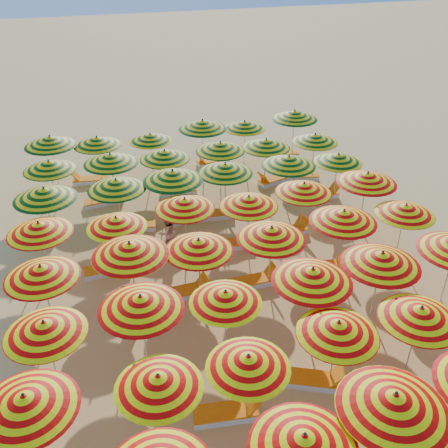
# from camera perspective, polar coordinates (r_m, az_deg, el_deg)

# --- Properties ---
(ground) EXTENTS (120.00, 120.00, 0.00)m
(ground) POSITION_cam_1_polar(r_m,az_deg,el_deg) (18.71, 0.43, -4.95)
(ground) COLOR tan
(ground) RESTS_ON ground
(umbrella_2) EXTENTS (2.68, 2.68, 2.45)m
(umbrella_2) POSITION_cam_1_polar(r_m,az_deg,el_deg) (11.04, 9.14, -23.38)
(umbrella_2) COLOR silver
(umbrella_2) RESTS_ON ground
(umbrella_3) EXTENTS (2.93, 2.93, 2.62)m
(umbrella_3) POSITION_cam_1_polar(r_m,az_deg,el_deg) (11.88, 18.88, -18.66)
(umbrella_3) COLOR silver
(umbrella_3) RESTS_ON ground
(umbrella_6) EXTENTS (2.69, 2.69, 2.46)m
(umbrella_6) POSITION_cam_1_polar(r_m,az_deg,el_deg) (12.27, -21.78, -18.41)
(umbrella_6) COLOR silver
(umbrella_6) RESTS_ON ground
(umbrella_7) EXTENTS (2.47, 2.47, 2.24)m
(umbrella_7) POSITION_cam_1_polar(r_m,az_deg,el_deg) (12.20, -7.51, -17.42)
(umbrella_7) COLOR silver
(umbrella_7) RESTS_ON ground
(umbrella_8) EXTENTS (2.50, 2.50, 2.24)m
(umbrella_8) POSITION_cam_1_polar(r_m,az_deg,el_deg) (12.53, 2.79, -15.43)
(umbrella_8) COLOR silver
(umbrella_8) RESTS_ON ground
(umbrella_9) EXTENTS (2.59, 2.59, 2.33)m
(umbrella_9) POSITION_cam_1_polar(r_m,az_deg,el_deg) (13.54, 12.90, -11.52)
(umbrella_9) COLOR silver
(umbrella_9) RESTS_ON ground
(umbrella_10) EXTENTS (2.40, 2.40, 2.36)m
(umbrella_10) POSITION_cam_1_polar(r_m,az_deg,el_deg) (14.57, 21.54, -9.51)
(umbrella_10) COLOR silver
(umbrella_10) RESTS_ON ground
(umbrella_12) EXTENTS (2.20, 2.20, 2.32)m
(umbrella_12) POSITION_cam_1_polar(r_m,az_deg,el_deg) (14.03, -19.80, -11.10)
(umbrella_12) COLOR silver
(umbrella_12) RESTS_ON ground
(umbrella_13) EXTENTS (2.88, 2.88, 2.53)m
(umbrella_13) POSITION_cam_1_polar(r_m,az_deg,el_deg) (13.88, -9.49, -8.85)
(umbrella_13) COLOR silver
(umbrella_13) RESTS_ON ground
(umbrella_14) EXTENTS (2.59, 2.59, 2.24)m
(umbrella_14) POSITION_cam_1_polar(r_m,az_deg,el_deg) (14.28, 0.17, -8.32)
(umbrella_14) COLOR silver
(umbrella_14) RESTS_ON ground
(umbrella_15) EXTENTS (2.58, 2.58, 2.55)m
(umbrella_15) POSITION_cam_1_polar(r_m,az_deg,el_deg) (14.84, 10.07, -5.76)
(umbrella_15) COLOR silver
(umbrella_15) RESTS_ON ground
(umbrella_16) EXTENTS (2.58, 2.58, 2.58)m
(umbrella_16) POSITION_cam_1_polar(r_m,az_deg,el_deg) (15.98, 17.57, -3.81)
(umbrella_16) COLOR silver
(umbrella_16) RESTS_ON ground
(umbrella_18) EXTENTS (2.28, 2.28, 2.41)m
(umbrella_18) POSITION_cam_1_polar(r_m,az_deg,el_deg) (15.92, -20.16, -5.15)
(umbrella_18) COLOR silver
(umbrella_18) RESTS_ON ground
(umbrella_19) EXTENTS (2.67, 2.67, 2.61)m
(umbrella_19) POSITION_cam_1_polar(r_m,az_deg,el_deg) (15.89, -10.71, -2.85)
(umbrella_19) COLOR silver
(umbrella_19) RESTS_ON ground
(umbrella_20) EXTENTS (2.73, 2.73, 2.43)m
(umbrella_20) POSITION_cam_1_polar(r_m,az_deg,el_deg) (16.11, -2.92, -2.42)
(umbrella_20) COLOR silver
(umbrella_20) RESTS_ON ground
(umbrella_21) EXTENTS (2.44, 2.44, 2.49)m
(umbrella_21) POSITION_cam_1_polar(r_m,az_deg,el_deg) (16.66, 5.45, -1.03)
(umbrella_21) COLOR silver
(umbrella_21) RESTS_ON ground
(umbrella_22) EXTENTS (2.76, 2.76, 2.53)m
(umbrella_22) POSITION_cam_1_polar(r_m,az_deg,el_deg) (17.96, 13.50, 0.88)
(umbrella_22) COLOR silver
(umbrella_22) RESTS_ON ground
(umbrella_23) EXTENTS (2.83, 2.83, 2.32)m
(umbrella_23) POSITION_cam_1_polar(r_m,az_deg,el_deg) (19.41, 20.03, 1.56)
(umbrella_23) COLOR silver
(umbrella_23) RESTS_ON ground
(umbrella_24) EXTENTS (2.95, 2.95, 2.39)m
(umbrella_24) POSITION_cam_1_polar(r_m,az_deg,el_deg) (18.18, -20.36, -0.41)
(umbrella_24) COLOR silver
(umbrella_24) RESTS_ON ground
(umbrella_25) EXTENTS (2.43, 2.43, 2.27)m
(umbrella_25) POSITION_cam_1_polar(r_m,az_deg,el_deg) (17.97, -12.19, 0.21)
(umbrella_25) COLOR silver
(umbrella_25) RESTS_ON ground
(umbrella_26) EXTENTS (2.48, 2.48, 2.41)m
(umbrella_26) POSITION_cam_1_polar(r_m,az_deg,el_deg) (18.52, -4.51, 2.33)
(umbrella_26) COLOR silver
(umbrella_26) RESTS_ON ground
(umbrella_27) EXTENTS (2.88, 2.88, 2.38)m
(umbrella_27) POSITION_cam_1_polar(r_m,az_deg,el_deg) (18.70, 2.84, 2.61)
(umbrella_27) COLOR silver
(umbrella_27) RESTS_ON ground
(umbrella_28) EXTENTS (2.42, 2.42, 2.40)m
(umbrella_28) POSITION_cam_1_polar(r_m,az_deg,el_deg) (19.85, 9.11, 4.11)
(umbrella_28) COLOR silver
(umbrella_28) RESTS_ON ground
(umbrella_29) EXTENTS (3.20, 3.20, 2.57)m
(umbrella_29) POSITION_cam_1_polar(r_m,az_deg,el_deg) (20.86, 16.05, 5.09)
(umbrella_29) COLOR silver
(umbrella_29) RESTS_ON ground
(umbrella_30) EXTENTS (2.94, 2.94, 2.55)m
(umbrella_30) POSITION_cam_1_polar(r_m,az_deg,el_deg) (20.09, -19.83, 3.30)
(umbrella_30) COLOR silver
(umbrella_30) RESTS_ON ground
(umbrella_31) EXTENTS (3.02, 3.02, 2.48)m
(umbrella_31) POSITION_cam_1_polar(r_m,az_deg,el_deg) (20.17, -12.20, 4.45)
(umbrella_31) COLOR silver
(umbrella_31) RESTS_ON ground
(umbrella_32) EXTENTS (2.92, 2.92, 2.59)m
(umbrella_32) POSITION_cam_1_polar(r_m,az_deg,el_deg) (20.30, -5.88, 5.53)
(umbrella_32) COLOR silver
(umbrella_32) RESTS_ON ground
(umbrella_33) EXTENTS (2.81, 2.81, 2.48)m
(umbrella_33) POSITION_cam_1_polar(r_m,az_deg,el_deg) (21.04, 0.14, 6.37)
(umbrella_33) COLOR silver
(umbrella_33) RESTS_ON ground
(umbrella_34) EXTENTS (2.96, 2.96, 2.52)m
(umbrella_34) POSITION_cam_1_polar(r_m,az_deg,el_deg) (21.83, 7.40, 7.16)
(umbrella_34) COLOR silver
(umbrella_34) RESTS_ON ground
(umbrella_35) EXTENTS (2.75, 2.75, 2.31)m
(umbrella_35) POSITION_cam_1_polar(r_m,az_deg,el_deg) (22.92, 12.92, 7.34)
(umbrella_35) COLOR silver
(umbrella_35) RESTS_ON ground
(umbrella_36) EXTENTS (2.96, 2.96, 2.40)m
(umbrella_36) POSITION_cam_1_polar(r_m,az_deg,el_deg) (22.74, -19.34, 6.33)
(umbrella_36) COLOR silver
(umbrella_36) RESTS_ON ground
(umbrella_37) EXTENTS (2.56, 2.56, 2.54)m
(umbrella_37) POSITION_cam_1_polar(r_m,az_deg,el_deg) (22.37, -12.83, 7.29)
(umbrella_37) COLOR silver
(umbrella_37) RESTS_ON ground
(umbrella_38) EXTENTS (2.89, 2.89, 2.40)m
(umbrella_38) POSITION_cam_1_polar(r_m,az_deg,el_deg) (22.67, -6.80, 7.88)
(umbrella_38) COLOR silver
(umbrella_38) RESTS_ON ground
(umbrella_39) EXTENTS (2.92, 2.92, 2.43)m
(umbrella_39) POSITION_cam_1_polar(r_m,az_deg,el_deg) (23.29, -0.43, 8.83)
(umbrella_39) COLOR silver
(umbrella_39) RESTS_ON ground
(umbrella_40) EXTENTS (2.68, 2.68, 2.42)m
(umbrella_40) POSITION_cam_1_polar(r_m,az_deg,el_deg) (23.76, 4.83, 9.15)
(umbrella_40) COLOR silver
(umbrella_40) RESTS_ON ground
(umbrella_41) EXTENTS (2.92, 2.92, 2.36)m
(umbrella_41) POSITION_cam_1_polar(r_m,az_deg,el_deg) (24.82, 10.36, 9.62)
(umbrella_41) COLOR silver
(umbrella_41) RESTS_ON ground
(umbrella_42) EXTENTS (2.87, 2.87, 2.58)m
(umbrella_42) POSITION_cam_1_polar(r_m,az_deg,el_deg) (24.94, -19.24, 8.95)
(umbrella_42) COLOR silver
(umbrella_42) RESTS_ON ground
(umbrella_43) EXTENTS (2.98, 2.98, 2.39)m
(umbrella_43) POSITION_cam_1_polar(r_m,az_deg,el_deg) (24.74, -14.30, 9.16)
(umbrella_43) COLOR silver
(umbrella_43) RESTS_ON ground
(umbrella_44) EXTENTS (2.76, 2.76, 2.24)m
(umbrella_44) POSITION_cam_1_polar(r_m,az_deg,el_deg) (25.07, -8.41, 9.76)
(umbrella_44) COLOR silver
(umbrella_44) RESTS_ON ground
(umbrella_45) EXTENTS (3.04, 3.04, 2.59)m
(umbrella_45) POSITION_cam_1_polar(r_m,az_deg,el_deg) (25.59, -2.47, 11.27)
(umbrella_45) COLOR silver
(umbrella_45) RESTS_ON ground
(umbrella_46) EXTENTS (2.82, 2.82, 2.31)m
(umbrella_46) POSITION_cam_1_polar(r_m,az_deg,el_deg) (26.27, 2.37, 11.25)
(umbrella_46) COLOR silver
(umbrella_46) RESTS_ON ground
(umbrella_47) EXTENTS (2.92, 2.92, 2.61)m
(umbrella_47) POSITION_cam_1_polar(r_m,az_deg,el_deg) (27.15, 8.07, 12.24)
(umbrella_47) COLOR silver
(umbrella_47) RESTS_ON ground
(lounger_5) EXTENTS (1.79, 0.78, 0.69)m
(lounger_5) POSITION_cam_1_polar(r_m,az_deg,el_deg) (13.87, 0.36, -20.76)
(lounger_5) COLOR white
(lounger_5) RESTS_ON ground
(lounger_6) EXTENTS (1.82, 1.25, 0.69)m
(lounger_6) POSITION_cam_1_polar(r_m,az_deg,el_deg) (14.76, 9.98, -17.10)
(lounger_6) COLOR white
(lounger_6) RESTS_ON ground
(lounger_7) EXTENTS (1.83, 1.06, 0.69)m
(lounger_7) POSITION_cam_1_polar(r_m,az_deg,el_deg) (17.08, -8.25, -8.84)
(lounger_7) COLOR white
(lounger_7) RESTS_ON ground
(lounger_8) EXTENTS (1.76, 0.68, 0.69)m
(lounger_8) POSITION_cam_1_polar(r_m,az_deg,el_deg) (17.37, -4.52, -7.75)
(lounger_8) COLOR white
(lounger_8) RESTS_ON ground
(lounger_9) EXTENTS (1.75, 0.63, 0.69)m
(lounger_9) POSITION_cam_1_polar(r_m,az_deg,el_deg) (17.82, 3.40, -6.53)
(lounger_9) COLOR white
(lounger_9) RESTS_ON ground
(lounger_10) EXTENTS (1.80, 0.85, 0.69)m
(lounger_10) POSITION_cam_1_polar(r_m,az_deg,el_deg) (18.84, 11.43, -4.82)
(lounger_10) COLOR white
(lounger_10) RESTS_ON ground
(lounger_11) EXTENTS (1.78, 0.73, 0.69)m
(lounger_11) POSITION_cam_1_polar(r_m,az_deg,el_deg) (18.87, -13.05, -4.97)
(lounger_11) COLOR white
(lounger_11) RESTS_ON ground
(lounger_12) EXTENTS (1.77, 0.70, 0.69)m
(lounger_12) POSITION_cam_1_polar(r_m,az_deg,el_deg) (19.71, 0.85, -2.30)
(lounger_12) COLOR white
(lounger_12) RESTS_ON ground
(lounger_13) EXTENTS (1.83, 1.04, 0.69)m
(lounger_13) POSITION_cam_1_polar(r_m,az_deg,el_deg) (20.58, 7.45, -0.99)
(lounger_13) COLOR white
(lounger_13) RESTS_ON ground
(lounger_14) EXTENTS (1.77, 0.72, 0.69)m
(lounger_14) POSITION_cam_1_polar(r_m,az_deg,el_deg) (21.65, 13.72, 0.08)
(lounger_14) COLOR white
(lounger_14) RESTS_ON ground
(lounger_15) EXTENTS (1.80, 0.86, 0.69)m
(lounger_15) POSITION_cam_1_polar(r_m,az_deg,el_deg) (21.17, -10.25, -0.25)
(lounger_15) COLOR white
(lounger_15) RESTS_ON ground
(lounger_16) EXTENTS (1.80, 0.85, 0.69)m
(lounger_16) POSITION_cam_1_polar(r_m,az_deg,el_deg) (21.51, -4.34, 0.76)
(lounger_16) COLOR white
(lounger_16) RESTS_ON ground
(lounger_17) EXTENTS (1.78, 0.73, 0.69)m
(lounger_17) POSITION_cam_1_polar(r_m,az_deg,el_deg) (21.68, -0.99, 1.12)
(lounger_17) COLOR white
(lounger_17) RESTS_ON ground
(lounger_18) EXTENTS (1.74, 0.61, 0.69)m
(lounger_18) POSITION_cam_1_polar(r_m,az_deg,el_deg) (23.69, 11.06, 3.31)
(lounger_18) COLOR white
(lounger_18) RESTS_ON ground
(lounger_19) EXTENTS (1.79, 0.78, 0.69)m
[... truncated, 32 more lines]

